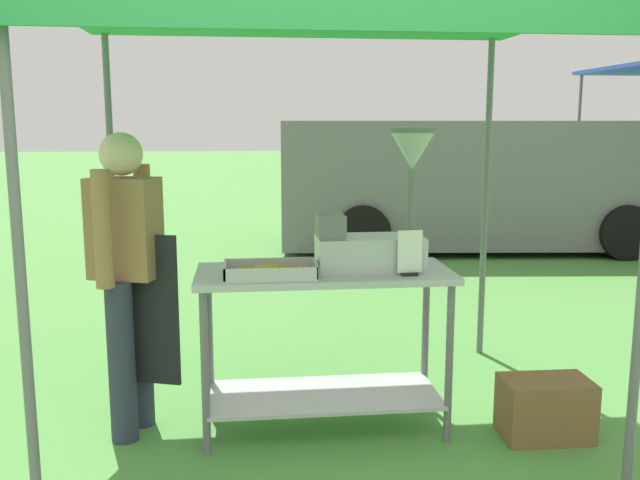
# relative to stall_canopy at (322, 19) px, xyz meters

# --- Properties ---
(ground_plane) EXTENTS (70.00, 70.00, 0.00)m
(ground_plane) POSITION_rel_stall_canopy_xyz_m (-0.06, 4.71, -2.18)
(ground_plane) COLOR #519342
(stall_canopy) EXTENTS (2.76, 2.15, 2.27)m
(stall_canopy) POSITION_rel_stall_canopy_xyz_m (0.00, 0.00, 0.00)
(stall_canopy) COLOR slate
(stall_canopy) RESTS_ON ground
(donut_cart) EXTENTS (1.35, 0.57, 0.89)m
(donut_cart) POSITION_rel_stall_canopy_xyz_m (-0.00, -0.10, -1.56)
(donut_cart) COLOR #B7B7BC
(donut_cart) RESTS_ON ground
(donut_tray) EXTENTS (0.46, 0.27, 0.07)m
(donut_tray) POSITION_rel_stall_canopy_xyz_m (-0.30, -0.23, -1.27)
(donut_tray) COLOR #B7B7BC
(donut_tray) RESTS_ON donut_cart
(donut_fryer) EXTENTS (0.62, 0.28, 0.74)m
(donut_fryer) POSITION_rel_stall_canopy_xyz_m (0.28, -0.11, -1.05)
(donut_fryer) COLOR #B7B7BC
(donut_fryer) RESTS_ON donut_cart
(menu_sign) EXTENTS (0.13, 0.05, 0.23)m
(menu_sign) POSITION_rel_stall_canopy_xyz_m (0.42, -0.27, -1.20)
(menu_sign) COLOR black
(menu_sign) RESTS_ON donut_cart
(vendor) EXTENTS (0.47, 0.53, 1.61)m
(vendor) POSITION_rel_stall_canopy_xyz_m (-1.03, -0.03, -1.28)
(vendor) COLOR #2D3347
(vendor) RESTS_ON ground
(supply_crate) EXTENTS (0.47, 0.29, 0.32)m
(supply_crate) POSITION_rel_stall_canopy_xyz_m (1.15, -0.34, -2.02)
(supply_crate) COLOR brown
(supply_crate) RESTS_ON ground
(van_grey) EXTENTS (5.38, 2.48, 1.69)m
(van_grey) POSITION_rel_stall_canopy_xyz_m (2.71, 5.30, -1.30)
(van_grey) COLOR slate
(van_grey) RESTS_ON ground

